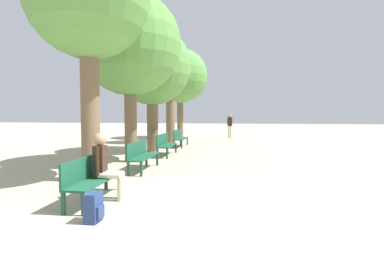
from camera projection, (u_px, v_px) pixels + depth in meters
ground_plane at (182, 216)px, 4.92m from camera, size 80.00×80.00×0.00m
bench_row_0 at (92, 175)px, 5.74m from camera, size 0.45×1.75×0.85m
bench_row_1 at (141, 154)px, 8.75m from camera, size 0.45×1.75×0.85m
bench_row_2 at (165, 143)px, 11.76m from camera, size 0.45×1.75×0.85m
bench_row_3 at (179, 137)px, 14.77m from camera, size 0.45×1.75×0.85m
tree_row_0 at (88, 0)px, 7.23m from camera, size 2.98×2.98×5.98m
tree_row_1 at (130, 45)px, 10.11m from camera, size 3.48×3.48×5.74m
tree_row_2 at (152, 67)px, 12.85m from camera, size 3.35×3.35×5.37m
tree_row_3 at (170, 72)px, 16.43m from camera, size 2.22×2.22×5.17m
tree_row_4 at (180, 76)px, 19.41m from camera, size 3.55×3.55×5.83m
person_seated at (106, 165)px, 5.83m from camera, size 0.63×0.36×1.30m
backpack at (94, 208)px, 4.63m from camera, size 0.24×0.30×0.46m
pedestrian_near at (230, 124)px, 19.42m from camera, size 0.32×0.22×1.59m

